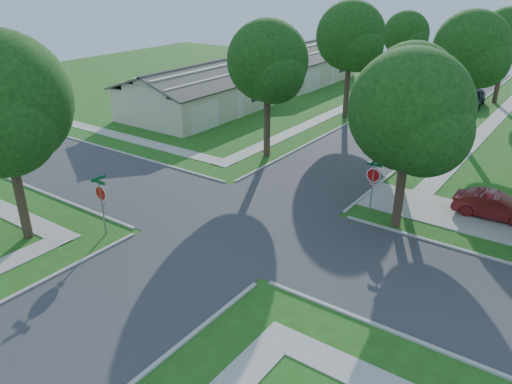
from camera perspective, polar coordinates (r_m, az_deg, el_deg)
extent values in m
plane|color=#225316|center=(24.98, -1.47, -3.61)|extent=(100.00, 100.00, 0.00)
cube|color=#333335|center=(24.98, -1.47, -3.60)|extent=(7.00, 100.00, 0.02)
cube|color=#9E9B91|center=(45.77, 25.25, 7.05)|extent=(1.20, 40.00, 0.04)
cube|color=#9E9B91|center=(49.19, 11.21, 9.93)|extent=(1.20, 40.00, 0.04)
cube|color=#9E9B91|center=(27.88, 20.84, -2.17)|extent=(8.80, 3.60, 0.05)
cube|color=gray|center=(24.45, -17.11, -1.86)|extent=(0.06, 0.06, 2.70)
cylinder|color=white|center=(24.13, -17.34, -0.15)|extent=(1.05, 0.02, 1.05)
cylinder|color=red|center=(24.13, -17.34, -0.15)|extent=(0.90, 0.03, 0.90)
cube|color=red|center=(24.32, -17.20, -1.16)|extent=(0.34, 0.03, 0.12)
cube|color=white|center=(24.32, -17.20, -1.16)|extent=(0.30, 0.03, 0.08)
cube|color=#0C5426|center=(23.92, -17.50, 1.10)|extent=(0.80, 0.02, 0.16)
cube|color=#0C5426|center=(23.85, -17.56, 1.50)|extent=(0.02, 0.80, 0.16)
cube|color=gray|center=(26.08, 13.11, 0.24)|extent=(0.06, 0.06, 2.70)
cylinder|color=white|center=(25.78, 13.27, 1.87)|extent=(1.05, 0.02, 1.05)
cylinder|color=red|center=(25.78, 13.27, 1.87)|extent=(0.90, 0.03, 0.90)
cube|color=red|center=(25.95, 13.17, 0.91)|extent=(0.34, 0.03, 0.12)
cube|color=white|center=(25.95, 13.17, 0.91)|extent=(0.30, 0.03, 0.08)
cube|color=#0C5426|center=(25.57, 13.39, 3.06)|extent=(0.80, 0.02, 0.16)
cube|color=#0C5426|center=(25.51, 13.43, 3.43)|extent=(0.02, 0.80, 0.16)
cylinder|color=#38281C|center=(29.64, 16.51, 4.08)|extent=(0.44, 0.44, 3.95)
sphere|color=#0E370D|center=(28.62, 17.43, 11.44)|extent=(4.80, 4.80, 4.80)
sphere|color=#0E370D|center=(28.06, 18.58, 9.79)|extent=(3.46, 3.46, 3.46)
sphere|color=#0E370D|center=(29.50, 16.37, 10.95)|extent=(3.26, 3.26, 3.26)
cylinder|color=#38281C|center=(40.74, 22.40, 8.80)|extent=(0.44, 0.44, 4.30)
sphere|color=#0E370D|center=(39.96, 23.40, 14.83)|extent=(5.40, 5.40, 5.40)
sphere|color=#0E370D|center=(39.34, 24.40, 13.54)|extent=(3.89, 3.89, 3.89)
sphere|color=#0E370D|center=(40.87, 22.38, 14.38)|extent=(3.67, 3.67, 3.67)
cylinder|color=#38281C|center=(53.25, 25.97, 11.37)|extent=(0.44, 0.44, 4.20)
sphere|color=#0E370D|center=(52.68, 26.80, 15.71)|extent=(5.00, 5.00, 5.00)
sphere|color=#0E370D|center=(53.47, 26.01, 15.39)|extent=(3.40, 3.40, 3.40)
cylinder|color=#38281C|center=(33.56, 1.26, 7.62)|extent=(0.44, 0.44, 4.25)
sphere|color=#0E370D|center=(32.63, 1.33, 14.79)|extent=(5.20, 5.20, 5.20)
sphere|color=#0E370D|center=(31.81, 2.17, 13.36)|extent=(3.74, 3.74, 3.74)
sphere|color=#0E370D|center=(33.67, 0.83, 14.19)|extent=(3.54, 3.54, 3.54)
cylinder|color=#38281C|center=(43.70, 10.31, 11.23)|extent=(0.44, 0.44, 4.44)
sphere|color=#0E370D|center=(42.96, 10.77, 17.14)|extent=(5.60, 5.60, 5.60)
sphere|color=#0E370D|center=(42.13, 11.61, 15.99)|extent=(4.03, 4.03, 4.03)
sphere|color=#0E370D|center=(44.01, 10.10, 16.60)|extent=(3.81, 3.81, 3.81)
cylinder|color=#38281C|center=(55.58, 16.30, 13.07)|extent=(0.44, 0.44, 3.90)
sphere|color=#0E370D|center=(55.06, 16.76, 16.92)|extent=(4.60, 4.60, 4.60)
sphere|color=#0E370D|center=(54.43, 17.34, 16.17)|extent=(3.31, 3.31, 3.31)
sphere|color=#0E370D|center=(55.87, 16.23, 16.59)|extent=(3.13, 3.13, 3.13)
cylinder|color=#38281C|center=(25.28, -25.31, -0.65)|extent=(0.44, 0.44, 4.04)
sphere|color=#0E370D|center=(23.94, -27.21, 9.26)|extent=(6.00, 6.00, 6.00)
sphere|color=#0E370D|center=(22.94, -26.88, 6.82)|extent=(4.32, 4.32, 4.32)
sphere|color=#0E370D|center=(25.19, -26.48, 8.60)|extent=(4.08, 4.08, 4.08)
cylinder|color=#38281C|center=(24.99, 16.10, -0.10)|extent=(0.44, 0.44, 3.54)
sphere|color=#0E370D|center=(23.69, 17.23, 8.97)|extent=(5.60, 5.60, 5.60)
sphere|color=#0E370D|center=(23.08, 18.84, 6.56)|extent=(4.03, 4.03, 4.03)
sphere|color=#0E370D|center=(24.73, 15.77, 8.39)|extent=(3.81, 3.81, 3.81)
cube|color=beige|center=(45.08, -6.50, 10.77)|extent=(8.00, 13.00, 2.80)
cube|color=#45413B|center=(43.38, -4.59, 13.10)|extent=(4.42, 13.60, 1.56)
cube|color=#45413B|center=(46.00, -8.55, 13.54)|extent=(4.42, 13.60, 1.56)
cube|color=silver|center=(39.73, -5.82, 8.56)|extent=(0.06, 3.20, 2.20)
cube|color=silver|center=(43.17, -1.82, 9.78)|extent=(0.06, 0.90, 2.00)
cube|color=#1E2633|center=(45.08, 0.20, 11.12)|extent=(0.06, 1.80, 1.10)
cube|color=beige|center=(58.59, 4.86, 13.88)|extent=(8.00, 13.00, 2.80)
cube|color=#45413B|center=(57.29, 6.71, 15.65)|extent=(4.42, 13.60, 1.56)
cube|color=#45413B|center=(59.30, 3.21, 16.05)|extent=(4.42, 13.60, 1.56)
cube|color=silver|center=(53.35, 6.45, 12.49)|extent=(0.06, 3.20, 2.20)
cube|color=silver|center=(57.32, 8.74, 13.06)|extent=(0.06, 0.90, 2.00)
cube|color=#1E2633|center=(59.52, 9.95, 13.92)|extent=(0.06, 1.80, 1.10)
imported|color=maroon|center=(28.03, 25.60, -1.46)|extent=(4.03, 1.62, 1.30)
imported|color=black|center=(51.20, 23.48, 9.89)|extent=(2.32, 4.93, 1.63)
imported|color=black|center=(58.47, 18.71, 12.02)|extent=(2.54, 5.01, 1.39)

